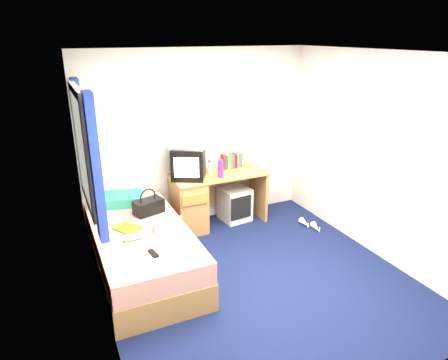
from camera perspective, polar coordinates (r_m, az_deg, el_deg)
name	(u,v)px	position (r m, az deg, el deg)	size (l,w,h in m)	color
ground	(256,278)	(4.59, 4.53, -13.76)	(3.40, 3.40, 0.00)	#0C1438
room_shell	(260,153)	(3.97, 5.10, 3.89)	(3.40, 3.40, 3.40)	white
bed	(142,250)	(4.65, -11.59, -9.83)	(1.01, 2.00, 0.54)	#AC7E47
pillow	(120,199)	(5.18, -14.58, -2.70)	(0.56, 0.36, 0.12)	#176B9B
desk	(200,200)	(5.51, -3.45, -2.82)	(1.30, 0.55, 0.75)	#AC7E47
storage_cube	(235,204)	(5.78, 1.54, -3.42)	(0.39, 0.39, 0.48)	silver
crt_tv	(189,163)	(5.27, -5.09, 2.44)	(0.55, 0.54, 0.42)	black
vcr	(188,144)	(5.20, -5.17, 5.10)	(0.45, 0.32, 0.09)	#B0B0B2
book_row	(232,161)	(5.71, 1.15, 2.79)	(0.31, 0.13, 0.20)	maroon
picture_frame	(239,161)	(5.78, 2.21, 2.70)	(0.02, 0.12, 0.14)	#321E10
pink_water_bottle	(221,169)	(5.29, -0.46, 1.53)	(0.07, 0.07, 0.23)	#F12285
aerosol_can	(209,167)	(5.49, -2.10, 1.83)	(0.04, 0.04, 0.16)	silver
handbag	(149,206)	(4.83, -10.73, -3.68)	(0.38, 0.28, 0.31)	black
towel	(168,225)	(4.43, -7.94, -6.44)	(0.29, 0.24, 0.10)	silver
magazine	(127,228)	(4.55, -13.66, -6.70)	(0.21, 0.28, 0.01)	gold
water_bottle	(134,237)	(4.29, -12.72, -7.90)	(0.07, 0.07, 0.20)	silver
colour_swatch_fan	(169,254)	(3.99, -7.84, -10.37)	(0.22, 0.06, 0.01)	#F2A035
remote_control	(153,253)	(4.01, -10.06, -10.27)	(0.05, 0.16, 0.02)	black
window_assembly	(86,151)	(4.37, -19.13, 3.91)	(0.11, 1.42, 1.40)	silver
white_heels	(310,226)	(5.73, 12.26, -6.37)	(0.18, 0.41, 0.09)	white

